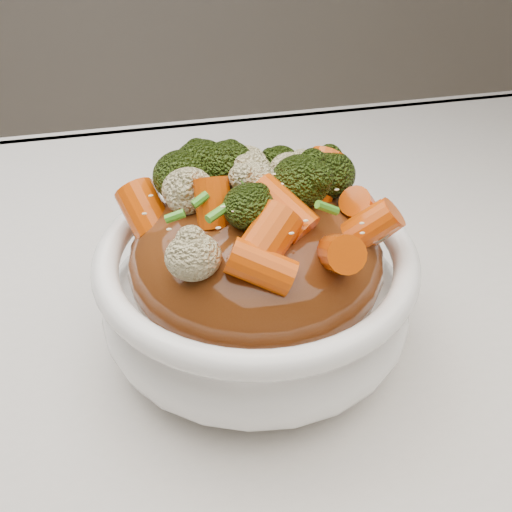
{
  "coord_description": "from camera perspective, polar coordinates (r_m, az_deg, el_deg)",
  "views": [
    {
      "loc": [
        -0.05,
        -0.33,
        1.08
      ],
      "look_at": [
        0.02,
        -0.0,
        0.83
      ],
      "focal_mm": 42.0,
      "sensor_mm": 36.0,
      "label": 1
    }
  ],
  "objects": [
    {
      "name": "scallions",
      "position": [
        0.39,
        -0.0,
        7.48
      ],
      "size": [
        0.16,
        0.16,
        0.02
      ],
      "primitive_type": null,
      "rotation": [
        0.0,
        0.0,
        -0.22
      ],
      "color": "#3E8F21",
      "rests_on": "sauce_base"
    },
    {
      "name": "cauliflower",
      "position": [
        0.39,
        -0.0,
        6.94
      ],
      "size": [
        0.21,
        0.21,
        0.04
      ],
      "primitive_type": null,
      "rotation": [
        0.0,
        0.0,
        -0.22
      ],
      "color": "beige",
      "rests_on": "sauce_base"
    },
    {
      "name": "sesame_seeds",
      "position": [
        0.39,
        -0.0,
        7.48
      ],
      "size": [
        0.19,
        0.19,
        0.01
      ],
      "primitive_type": null,
      "rotation": [
        0.0,
        0.0,
        -0.22
      ],
      "color": "beige",
      "rests_on": "sauce_base"
    },
    {
      "name": "sauce_base",
      "position": [
        0.42,
        -0.0,
        -0.34
      ],
      "size": [
        0.21,
        0.21,
        0.1
      ],
      "primitive_type": "ellipsoid",
      "rotation": [
        0.0,
        0.0,
        -0.22
      ],
      "color": "#57280F",
      "rests_on": "bowl"
    },
    {
      "name": "tablecloth",
      "position": [
        0.49,
        -2.52,
        -9.41
      ],
      "size": [
        1.2,
        0.8,
        0.04
      ],
      "primitive_type": "cube",
      "color": "silver",
      "rests_on": "dining_table"
    },
    {
      "name": "carrots",
      "position": [
        0.39,
        -0.0,
        7.34
      ],
      "size": [
        0.21,
        0.21,
        0.05
      ],
      "primitive_type": null,
      "rotation": [
        0.0,
        0.0,
        -0.22
      ],
      "color": "#D34C06",
      "rests_on": "sauce_base"
    },
    {
      "name": "broccoli",
      "position": [
        0.39,
        -0.0,
        7.21
      ],
      "size": [
        0.21,
        0.21,
        0.05
      ],
      "primitive_type": null,
      "rotation": [
        0.0,
        0.0,
        -0.22
      ],
      "color": "black",
      "rests_on": "sauce_base"
    },
    {
      "name": "bowl",
      "position": [
        0.44,
        -0.0,
        -3.51
      ],
      "size": [
        0.27,
        0.27,
        0.09
      ],
      "primitive_type": null,
      "rotation": [
        0.0,
        0.0,
        -0.22
      ],
      "color": "white",
      "rests_on": "tablecloth"
    }
  ]
}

